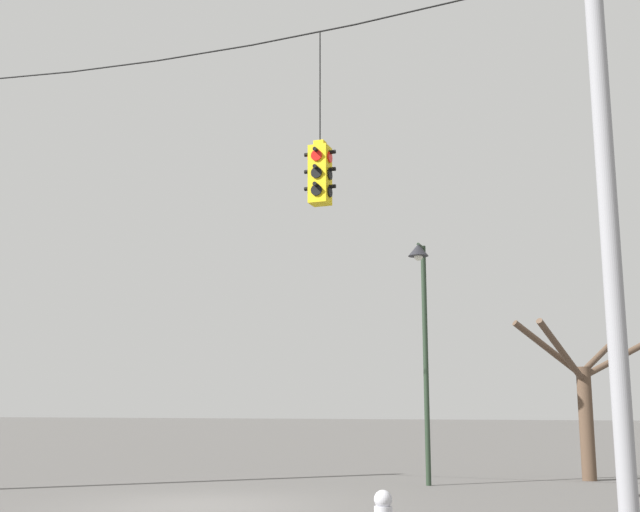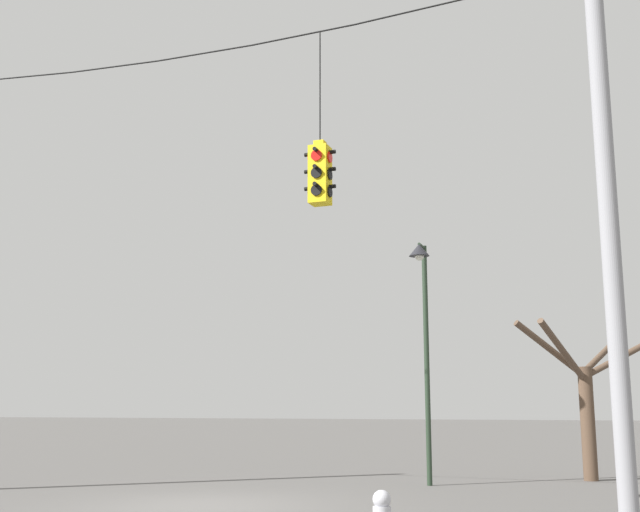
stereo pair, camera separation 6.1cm
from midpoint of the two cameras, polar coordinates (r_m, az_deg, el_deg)
ground_plane at (r=15.07m, az=-8.31°, el=-17.17°), size 200.00×200.00×0.00m
utility_pole_right at (r=13.15m, az=19.97°, el=2.68°), size 0.29×0.29×9.27m
span_wire at (r=16.15m, az=-8.13°, el=14.52°), size 14.26×0.03×0.44m
traffic_light_over_intersection at (r=14.23m, az=0.12°, el=5.88°), size 0.58×0.58×3.25m
street_lamp at (r=18.60m, az=7.44°, el=-3.70°), size 0.47×0.81×5.47m
bare_tree at (r=20.70m, az=18.44°, el=-9.42°), size 3.33×3.30×3.77m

